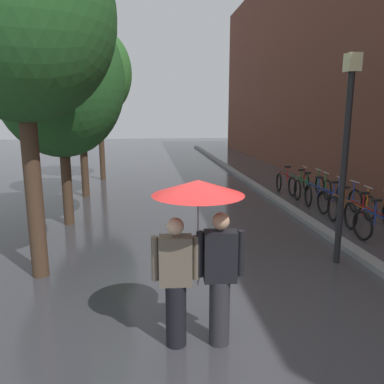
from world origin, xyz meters
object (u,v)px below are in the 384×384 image
object	(u,v)px
parked_bicycle_7	(292,181)
street_lamp_post	(346,144)
parked_bicycle_6	(306,185)
street_tree_2	(80,92)
parked_bicycle_1	(370,214)
parked_bicycle_0	(382,223)
parked_bicycle_4	(324,195)
street_tree_0	(18,16)
couple_under_umbrella	(198,239)
street_tree_3	(98,73)
parked_bicycle_5	(312,189)
parked_bicycle_2	(351,207)
street_tree_1	(60,80)
parked_bicycle_3	(339,201)

from	to	relation	value
parked_bicycle_7	street_lamp_post	xyz separation A→B (m)	(-1.74, -6.74, 1.94)
parked_bicycle_6	street_tree_2	bearing A→B (deg)	173.85
parked_bicycle_1	street_lamp_post	distance (m)	3.39
parked_bicycle_0	parked_bicycle_4	xyz separation A→B (m)	(0.10, 3.11, 0.00)
street_tree_0	parked_bicycle_6	bearing A→B (deg)	37.91
parked_bicycle_6	couple_under_umbrella	size ratio (longest dim) A/B	0.51
street_tree_3	street_lamp_post	xyz separation A→B (m)	(5.61, -10.24, -2.22)
parked_bicycle_4	parked_bicycle_7	distance (m)	2.38
street_tree_3	parked_bicycle_6	world-z (taller)	street_tree_3
parked_bicycle_7	street_lamp_post	bearing A→B (deg)	-104.47
parked_bicycle_5	parked_bicycle_2	bearing A→B (deg)	-90.77
street_tree_2	couple_under_umbrella	bearing A→B (deg)	-73.16
street_tree_3	parked_bicycle_1	world-z (taller)	street_tree_3
parked_bicycle_0	couple_under_umbrella	world-z (taller)	couple_under_umbrella
parked_bicycle_0	parked_bicycle_7	distance (m)	5.49
parked_bicycle_4	street_lamp_post	xyz separation A→B (m)	(-1.85, -4.37, 1.94)
parked_bicycle_2	street_lamp_post	bearing A→B (deg)	-123.64
couple_under_umbrella	street_lamp_post	bearing A→B (deg)	37.03
couple_under_umbrella	street_tree_1	bearing A→B (deg)	115.27
parked_bicycle_7	street_tree_0	bearing A→B (deg)	-137.80
street_tree_0	street_lamp_post	bearing A→B (deg)	-0.60
street_tree_2	couple_under_umbrella	world-z (taller)	street_tree_2
parked_bicycle_4	couple_under_umbrella	world-z (taller)	couple_under_umbrella
parked_bicycle_2	parked_bicycle_3	size ratio (longest dim) A/B	1.01
street_tree_2	parked_bicycle_1	world-z (taller)	street_tree_2
street_tree_3	parked_bicycle_4	distance (m)	10.37
street_tree_3	parked_bicycle_6	bearing A→B (deg)	-29.68
parked_bicycle_4	couple_under_umbrella	bearing A→B (deg)	-126.37
couple_under_umbrella	street_tree_3	bearing A→B (deg)	101.39
parked_bicycle_2	parked_bicycle_6	world-z (taller)	same
parked_bicycle_6	street_tree_3	bearing A→B (deg)	150.32
street_tree_1	parked_bicycle_6	size ratio (longest dim) A/B	5.15
street_tree_1	parked_bicycle_0	size ratio (longest dim) A/B	4.88
street_tree_1	couple_under_umbrella	bearing A→B (deg)	-64.73
parked_bicycle_0	street_tree_0	bearing A→B (deg)	-170.77
street_tree_3	parked_bicycle_5	bearing A→B (deg)	-33.57
parked_bicycle_0	parked_bicycle_3	distance (m)	2.29
street_tree_2	couple_under_umbrella	xyz separation A→B (m)	(2.76, -9.11, -2.17)
parked_bicycle_2	parked_bicycle_3	xyz separation A→B (m)	(0.08, 0.79, 0.00)
parked_bicycle_2	parked_bicycle_6	xyz separation A→B (m)	(0.10, 3.20, 0.00)
street_tree_1	parked_bicycle_0	xyz separation A→B (m)	(7.50, -2.08, -3.31)
street_tree_1	parked_bicycle_4	size ratio (longest dim) A/B	4.81
parked_bicycle_0	parked_bicycle_1	bearing A→B (deg)	76.92
parked_bicycle_7	parked_bicycle_5	bearing A→B (deg)	-85.20
street_tree_3	parked_bicycle_7	size ratio (longest dim) A/B	5.49
parked_bicycle_5	parked_bicycle_3	bearing A→B (deg)	-88.45
street_tree_3	parked_bicycle_1	distance (m)	11.91
street_tree_1	couple_under_umbrella	xyz separation A→B (m)	(2.67, -5.66, -2.28)
parked_bicycle_6	parked_bicycle_1	bearing A→B (deg)	-90.06
street_tree_1	parked_bicycle_5	world-z (taller)	street_tree_1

